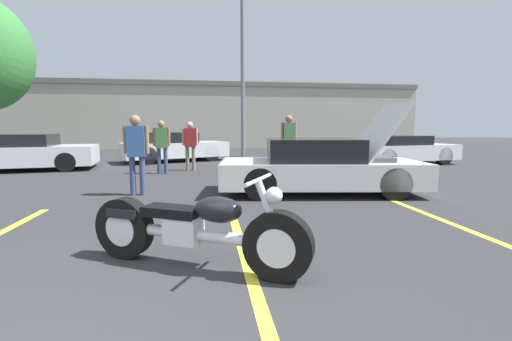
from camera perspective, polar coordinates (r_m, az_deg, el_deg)
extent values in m
cube|color=yellow|center=(4.23, -2.38, -12.53)|extent=(0.12, 4.68, 0.01)
cube|color=yellow|center=(5.54, 33.12, -8.90)|extent=(0.12, 4.68, 0.01)
cube|color=#B2AD9E|center=(24.98, -10.91, 8.92)|extent=(32.00, 4.00, 4.40)
cube|color=slate|center=(25.13, -11.02, 13.59)|extent=(32.00, 4.20, 0.30)
cylinder|color=slate|center=(17.02, -2.25, 16.49)|extent=(0.18, 0.18, 8.32)
cylinder|color=black|center=(3.27, 3.72, -12.44)|extent=(0.67, 0.45, 0.67)
cylinder|color=black|center=(4.08, -21.04, -8.90)|extent=(0.67, 0.45, 0.67)
cylinder|color=silver|center=(3.27, 3.72, -12.44)|extent=(0.40, 0.32, 0.37)
cylinder|color=silver|center=(4.08, -21.04, -8.90)|extent=(0.40, 0.32, 0.37)
cylinder|color=silver|center=(3.58, -10.12, -10.46)|extent=(1.37, 0.80, 0.12)
cube|color=silver|center=(3.64, -11.97, -9.59)|extent=(0.43, 0.38, 0.28)
ellipsoid|color=black|center=(3.39, -6.33, -6.51)|extent=(0.57, 0.48, 0.26)
cube|color=black|center=(3.66, -13.81, -6.62)|extent=(0.66, 0.51, 0.10)
cube|color=black|center=(4.00, -20.68, -6.46)|extent=(0.43, 0.37, 0.10)
cylinder|color=silver|center=(3.20, 2.24, -6.82)|extent=(0.30, 0.20, 0.63)
cylinder|color=silver|center=(3.17, 0.45, -1.53)|extent=(0.36, 0.64, 0.04)
sphere|color=silver|center=(3.15, 3.02, -4.18)|extent=(0.16, 0.16, 0.16)
cylinder|color=silver|center=(3.89, -14.44, -10.08)|extent=(1.05, 0.61, 0.09)
cube|color=white|center=(7.56, 10.63, -0.39)|extent=(4.45, 2.28, 0.53)
cube|color=black|center=(7.48, 9.44, 3.42)|extent=(2.11, 1.79, 0.48)
cylinder|color=black|center=(7.25, 22.06, -2.07)|extent=(0.67, 0.31, 0.65)
cylinder|color=black|center=(8.64, 18.26, -0.47)|extent=(0.67, 0.31, 0.65)
cylinder|color=black|center=(6.70, 0.70, -2.27)|extent=(0.67, 0.31, 0.65)
cylinder|color=black|center=(8.18, 0.47, -0.52)|extent=(0.67, 0.31, 0.65)
cube|color=white|center=(7.83, 19.59, 5.99)|extent=(1.10, 1.69, 1.24)
cube|color=#4C4C51|center=(7.85, 19.08, 1.25)|extent=(0.72, 1.02, 0.28)
cube|color=silver|center=(13.67, -33.51, 2.10)|extent=(4.26, 2.52, 0.63)
cube|color=black|center=(13.69, -34.31, 4.21)|extent=(2.05, 2.00, 0.39)
cylinder|color=black|center=(12.54, -29.12, 1.22)|extent=(0.65, 0.31, 0.62)
cylinder|color=black|center=(14.22, -27.68, 1.92)|extent=(0.65, 0.31, 0.62)
cube|color=silver|center=(14.73, -13.31, 3.42)|extent=(4.54, 3.15, 0.61)
cube|color=black|center=(14.66, -14.00, 5.38)|extent=(2.33, 2.13, 0.42)
cylinder|color=black|center=(14.49, -7.48, 2.90)|extent=(0.71, 0.46, 0.68)
cylinder|color=black|center=(15.87, -9.58, 3.23)|extent=(0.71, 0.46, 0.68)
cylinder|color=black|center=(13.69, -17.59, 2.37)|extent=(0.71, 0.46, 0.68)
cylinder|color=black|center=(15.14, -18.85, 2.75)|extent=(0.71, 0.46, 0.68)
cube|color=silver|center=(14.43, 23.12, 2.88)|extent=(4.41, 2.43, 0.57)
cube|color=black|center=(14.30, 22.71, 4.71)|extent=(2.12, 1.87, 0.34)
cylinder|color=black|center=(14.80, 28.81, 2.12)|extent=(0.70, 0.33, 0.67)
cylinder|color=black|center=(15.87, 24.80, 2.64)|extent=(0.70, 0.33, 0.67)
cylinder|color=black|center=(13.03, 21.03, 1.96)|extent=(0.70, 0.33, 0.67)
cylinder|color=black|center=(14.23, 17.16, 2.53)|extent=(0.70, 0.33, 0.67)
cylinder|color=#38476B|center=(10.92, -15.86, 1.54)|extent=(0.12, 0.12, 0.79)
cylinder|color=#38476B|center=(10.89, -14.82, 1.56)|extent=(0.12, 0.12, 0.79)
cube|color=#4C7F47|center=(10.86, -15.46, 5.26)|extent=(0.36, 0.20, 0.62)
cylinder|color=#9E704C|center=(10.89, -16.62, 5.39)|extent=(0.08, 0.08, 0.56)
cylinder|color=#9E704C|center=(10.83, -14.31, 5.46)|extent=(0.08, 0.08, 0.56)
sphere|color=#9E704C|center=(10.86, -15.54, 7.47)|extent=(0.21, 0.21, 0.21)
cylinder|color=#38476B|center=(7.64, -19.87, -0.89)|extent=(0.12, 0.12, 0.81)
cylinder|color=#38476B|center=(7.60, -18.39, -0.86)|extent=(0.12, 0.12, 0.81)
cube|color=#335B93|center=(7.55, -19.36, 4.61)|extent=(0.36, 0.20, 0.64)
cylinder|color=#9E704C|center=(7.60, -21.01, 4.79)|extent=(0.08, 0.08, 0.58)
cylinder|color=#9E704C|center=(7.51, -17.72, 4.91)|extent=(0.08, 0.08, 0.58)
sphere|color=#9E704C|center=(7.55, -19.50, 7.89)|extent=(0.22, 0.22, 0.22)
cylinder|color=gray|center=(11.42, 4.94, 2.26)|extent=(0.12, 0.12, 0.88)
cylinder|color=gray|center=(11.46, 5.92, 2.27)|extent=(0.12, 0.12, 0.88)
cube|color=#4C7F47|center=(11.40, 5.48, 6.21)|extent=(0.36, 0.20, 0.70)
cylinder|color=#9E704C|center=(11.35, 4.40, 6.40)|extent=(0.08, 0.08, 0.63)
cylinder|color=#9E704C|center=(11.45, 6.56, 6.38)|extent=(0.08, 0.08, 0.63)
sphere|color=#9E704C|center=(11.40, 5.51, 8.56)|extent=(0.24, 0.24, 0.24)
cylinder|color=gray|center=(11.52, -11.35, 1.93)|extent=(0.12, 0.12, 0.78)
cylinder|color=gray|center=(11.51, -10.36, 1.95)|extent=(0.12, 0.12, 0.78)
cube|color=maroon|center=(11.47, -10.94, 5.41)|extent=(0.36, 0.20, 0.62)
cylinder|color=tan|center=(11.48, -12.05, 5.54)|extent=(0.08, 0.08, 0.55)
cylinder|color=tan|center=(11.46, -9.84, 5.59)|extent=(0.08, 0.08, 0.55)
sphere|color=tan|center=(11.47, -10.99, 7.47)|extent=(0.21, 0.21, 0.21)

